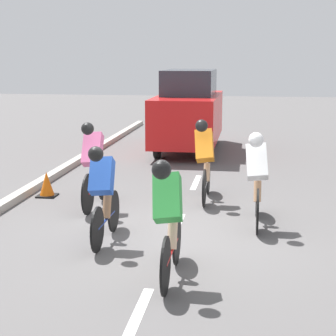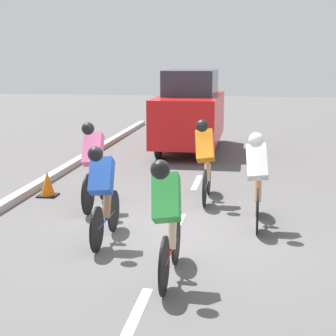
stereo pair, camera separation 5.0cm
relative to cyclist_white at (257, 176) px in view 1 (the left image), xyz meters
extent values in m
plane|color=#565454|center=(1.25, 0.54, -0.81)|extent=(60.00, 60.00, 0.00)
cube|color=white|center=(1.25, 3.42, -0.81)|extent=(0.12, 1.40, 0.01)
cube|color=white|center=(1.25, 0.22, -0.81)|extent=(0.12, 1.40, 0.01)
cube|color=white|center=(1.25, -2.98, -0.81)|extent=(0.12, 1.40, 0.01)
cylinder|color=black|center=(-0.02, -0.57, -0.46)|extent=(0.03, 0.70, 0.70)
cylinder|color=black|center=(-0.02, 0.41, -0.46)|extent=(0.03, 0.70, 0.70)
cylinder|color=black|center=(-0.02, -0.08, -0.46)|extent=(0.04, 0.98, 0.04)
cylinder|color=black|center=(-0.02, -0.25, -0.25)|extent=(0.04, 0.04, 0.42)
cylinder|color=green|center=(-0.02, -0.13, -0.36)|extent=(0.07, 0.07, 0.16)
cylinder|color=tan|center=(-0.02, -0.16, -0.28)|extent=(0.12, 0.23, 0.36)
cube|color=white|center=(0.01, 0.02, 0.24)|extent=(0.37, 0.48, 0.60)
sphere|color=white|center=(0.03, 0.24, 0.62)|extent=(0.23, 0.23, 0.23)
cylinder|color=black|center=(0.92, -1.99, -0.47)|extent=(0.03, 0.69, 0.69)
cylinder|color=black|center=(0.92, -1.04, -0.47)|extent=(0.03, 0.69, 0.69)
cylinder|color=#B7B7BC|center=(0.92, -1.51, -0.47)|extent=(0.04, 0.95, 0.04)
cylinder|color=#B7B7BC|center=(0.92, -1.68, -0.26)|extent=(0.04, 0.04, 0.42)
cylinder|color=yellow|center=(0.92, -1.56, -0.37)|extent=(0.07, 0.07, 0.16)
cylinder|color=#DBAD84|center=(0.92, -1.58, -0.29)|extent=(0.12, 0.23, 0.36)
cube|color=orange|center=(0.95, -1.41, 0.25)|extent=(0.39, 0.51, 0.64)
sphere|color=black|center=(0.99, -1.19, 0.64)|extent=(0.23, 0.23, 0.23)
cylinder|color=black|center=(2.85, -1.26, -0.45)|extent=(0.03, 0.72, 0.72)
cylinder|color=black|center=(2.85, -0.22, -0.45)|extent=(0.03, 0.72, 0.72)
cylinder|color=red|center=(2.85, -0.74, -0.45)|extent=(0.04, 1.04, 0.04)
cylinder|color=red|center=(2.85, -0.92, -0.24)|extent=(0.04, 0.04, 0.42)
cylinder|color=yellow|center=(2.85, -0.79, -0.35)|extent=(0.07, 0.07, 0.16)
cylinder|color=tan|center=(2.85, -0.82, -0.27)|extent=(0.12, 0.23, 0.36)
cube|color=pink|center=(2.86, -0.64, 0.26)|extent=(0.35, 0.50, 0.61)
sphere|color=black|center=(2.88, -0.42, 0.65)|extent=(0.22, 0.22, 0.22)
cylinder|color=black|center=(1.04, 1.86, -0.47)|extent=(0.03, 0.69, 0.69)
cylinder|color=black|center=(1.04, 2.85, -0.47)|extent=(0.03, 0.69, 0.69)
cylinder|color=red|center=(1.04, 2.35, -0.47)|extent=(0.04, 0.99, 0.04)
cylinder|color=red|center=(1.04, 2.18, -0.26)|extent=(0.04, 0.04, 0.42)
cylinder|color=yellow|center=(1.04, 2.30, -0.37)|extent=(0.07, 0.07, 0.16)
cylinder|color=beige|center=(1.04, 2.28, -0.29)|extent=(0.12, 0.23, 0.36)
cube|color=green|center=(1.07, 2.45, 0.23)|extent=(0.39, 0.49, 0.61)
sphere|color=black|center=(1.11, 2.67, 0.62)|extent=(0.23, 0.23, 0.23)
cylinder|color=black|center=(2.19, 0.62, -0.49)|extent=(0.03, 0.65, 0.65)
cylinder|color=black|center=(2.19, 1.58, -0.49)|extent=(0.03, 0.65, 0.65)
cylinder|color=navy|center=(2.19, 1.10, -0.49)|extent=(0.04, 0.95, 0.04)
cylinder|color=navy|center=(2.19, 0.93, -0.28)|extent=(0.04, 0.04, 0.42)
cylinder|color=#1999D8|center=(2.19, 1.05, -0.39)|extent=(0.07, 0.07, 0.16)
cylinder|color=#9E704C|center=(2.19, 1.03, -0.31)|extent=(0.12, 0.23, 0.36)
cube|color=blue|center=(2.21, 1.20, 0.19)|extent=(0.36, 0.46, 0.56)
sphere|color=black|center=(2.23, 1.42, 0.55)|extent=(0.22, 0.22, 0.22)
cylinder|color=black|center=(1.19, -5.73, -0.49)|extent=(0.14, 0.64, 0.64)
cylinder|color=black|center=(2.55, -5.73, -0.49)|extent=(0.14, 0.64, 0.64)
cylinder|color=black|center=(1.19, -8.43, -0.49)|extent=(0.14, 0.64, 0.64)
cylinder|color=black|center=(2.55, -8.43, -0.49)|extent=(0.14, 0.64, 0.64)
cube|color=red|center=(1.87, -7.08, 0.15)|extent=(1.70, 4.36, 1.27)
cube|color=#2D333D|center=(1.87, -7.30, 1.13)|extent=(1.39, 2.40, 0.70)
cube|color=black|center=(4.00, -1.34, -0.80)|extent=(0.36, 0.36, 0.03)
cone|color=orange|center=(4.00, -1.34, -0.55)|extent=(0.28, 0.28, 0.46)
camera|label=1|loc=(0.14, 8.80, 1.88)|focal=60.00mm
camera|label=2|loc=(0.09, 8.79, 1.88)|focal=60.00mm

